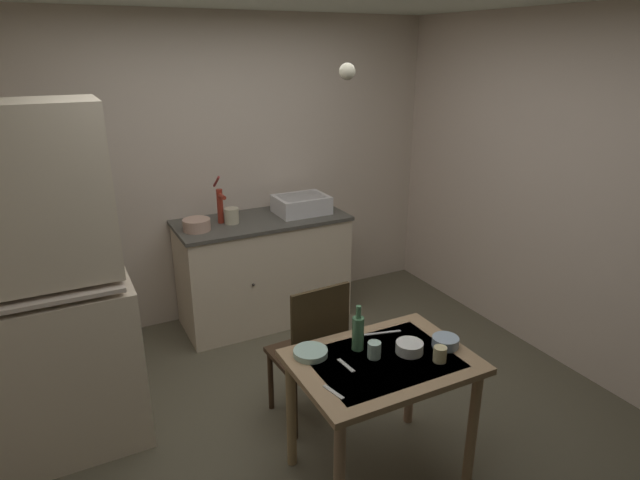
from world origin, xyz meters
The scene contains 21 objects.
ground_plane centered at (0.00, 0.00, 0.00)m, with size 4.97×4.97×0.00m, color brown.
wall_back centered at (0.00, 1.86, 1.27)m, with size 4.07×0.10×2.55m, color beige.
wall_right centered at (2.04, 0.00, 1.27)m, with size 0.10×3.71×2.55m, color beige.
hutch_cabinet centered at (-1.46, 0.54, 0.95)m, with size 1.02×0.55×2.03m.
counter_cabinet centered at (0.24, 1.49, 0.46)m, with size 1.43×0.64×0.92m.
sink_basin centered at (0.61, 1.49, 1.00)m, with size 0.44×0.34×0.15m.
hand_pump centered at (-0.09, 1.53, 1.09)m, with size 0.05×0.27×0.39m.
mixing_bowl_counter centered at (-0.31, 1.44, 0.97)m, with size 0.21×0.21×0.09m, color tan.
stoneware_crock centered at (-0.01, 1.48, 0.99)m, with size 0.12×0.12×0.13m, color beige.
dining_table centered at (0.13, -0.51, 0.62)m, with size 0.94×0.68×0.74m.
chair_far_side centered at (-0.01, 0.05, 0.51)m, with size 0.42×0.42×0.98m.
serving_bowl_wide centered at (0.29, -0.52, 0.77)m, with size 0.15×0.15×0.06m, color white.
soup_bowl_small centered at (-0.19, -0.31, 0.75)m, with size 0.18×0.18×0.03m, color #ADD1C1.
sauce_dish centered at (0.50, -0.56, 0.77)m, with size 0.14×0.14×0.05m, color #9EB2C6.
teacup_cream centered at (0.38, -0.66, 0.78)m, with size 0.07×0.07×0.08m, color beige.
mug_tall centered at (0.10, -0.48, 0.78)m, with size 0.07×0.07×0.09m, color #ADD1C1.
glass_bottle centered at (0.07, -0.37, 0.84)m, with size 0.06×0.06×0.26m.
table_knife centered at (0.28, -0.29, 0.74)m, with size 0.22×0.02×0.01m, color silver.
teaspoon_near_bowl centered at (-0.24, -0.64, 0.74)m, with size 0.14×0.02×0.01m, color beige.
teaspoon_by_cup centered at (-0.07, -0.48, 0.74)m, with size 0.14×0.02×0.01m, color beige.
pendant_bulb centered at (0.08, -0.19, 2.16)m, with size 0.08×0.08×0.08m, color #F9EFCC.
Camera 1 is at (-1.26, -2.49, 2.27)m, focal length 29.86 mm.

